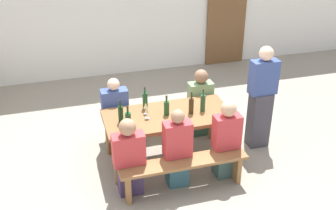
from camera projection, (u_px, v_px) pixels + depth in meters
ground_plane at (168, 159)px, 6.13m from camera, size 24.00×24.00×0.00m
wooden_door at (226, 18)px, 9.10m from camera, size 0.90×0.06×2.10m
tasting_table at (168, 120)px, 5.83m from camera, size 1.80×0.85×0.75m
bench_near at (184, 167)px, 5.35m from camera, size 1.70×0.30×0.45m
bench_far at (155, 116)px, 6.59m from camera, size 1.70×0.30×0.45m
wine_bottle_0 at (191, 106)px, 5.77m from camera, size 0.07×0.07×0.33m
wine_bottle_1 at (121, 114)px, 5.54m from camera, size 0.07×0.07×0.33m
wine_bottle_2 at (128, 120)px, 5.41m from camera, size 0.08×0.08×0.33m
wine_bottle_3 at (203, 103)px, 5.83m from camera, size 0.07×0.07×0.33m
wine_bottle_4 at (145, 100)px, 5.89m from camera, size 0.07×0.07×0.34m
wine_bottle_5 at (166, 108)px, 5.73m from camera, size 0.08×0.08×0.29m
wine_glass_0 at (146, 106)px, 5.74m from camera, size 0.06×0.06×0.17m
wine_glass_1 at (147, 110)px, 5.63m from camera, size 0.07×0.07×0.19m
seated_guest_near_0 at (129, 159)px, 5.23m from camera, size 0.41×0.24×1.09m
seated_guest_near_1 at (177, 150)px, 5.39m from camera, size 0.36×0.24×1.12m
seated_guest_near_2 at (226, 141)px, 5.55m from camera, size 0.36×0.24×1.14m
seated_guest_far_0 at (115, 115)px, 6.21m from camera, size 0.39×0.24×1.14m
seated_guest_far_1 at (200, 104)px, 6.55m from camera, size 0.38×0.24×1.12m
standing_host at (261, 99)px, 6.14m from camera, size 0.40×0.24×1.61m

